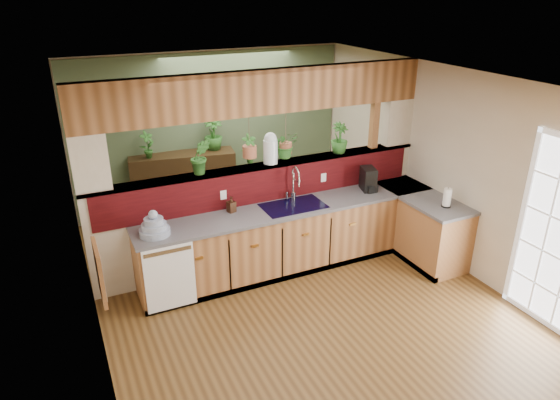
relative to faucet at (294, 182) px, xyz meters
name	(u,v)px	position (x,y,z in m)	size (l,w,h in m)	color
ground	(310,309)	(-0.34, -1.13, -1.16)	(4.60, 7.00, 0.01)	#4E3418
ceiling	(317,89)	(-0.34, -1.13, 1.44)	(4.60, 7.00, 0.01)	brown
wall_back	(212,131)	(-0.34, 2.37, 0.14)	(4.60, 0.02, 2.60)	beige
wall_left	(90,254)	(-2.64, -1.13, 0.14)	(0.02, 7.00, 2.60)	beige
wall_right	(473,177)	(1.96, -1.13, 0.14)	(0.02, 7.00, 2.60)	beige
pass_through_partition	(266,178)	(-0.31, 0.22, 0.03)	(4.60, 0.21, 2.60)	beige
pass_through_ledge	(264,166)	(-0.34, 0.22, 0.21)	(4.60, 0.21, 0.04)	brown
header_beam	(263,92)	(-0.34, 0.22, 1.17)	(4.60, 0.15, 0.55)	brown
sage_backwall	(213,131)	(-0.34, 2.35, 0.14)	(4.55, 0.02, 2.55)	#495F41
countertop	(335,231)	(0.50, -0.26, -0.71)	(4.14, 1.52, 0.90)	brown
dishwasher	(170,277)	(-1.82, -0.47, -0.70)	(0.58, 0.03, 0.82)	white
navy_sink	(293,211)	(-0.09, -0.15, -0.34)	(0.82, 0.50, 0.18)	black
french_door	(559,239)	(1.93, -2.43, -0.11)	(0.06, 1.02, 2.16)	white
framed_print	(100,273)	(-2.61, -1.93, 0.39)	(0.04, 0.35, 0.45)	brown
faucet	(294,182)	(0.00, 0.00, 0.00)	(0.21, 0.21, 0.48)	#B7B7B2
dish_stack	(154,227)	(-1.89, -0.20, -0.16)	(0.35, 0.35, 0.31)	#8895B0
soap_dispenser	(231,204)	(-0.88, 0.01, -0.15)	(0.09, 0.10, 0.21)	#3A2215
coffee_maker	(369,180)	(1.10, -0.11, -0.11)	(0.17, 0.29, 0.32)	black
paper_towel	(447,198)	(1.69, -1.01, -0.14)	(0.12, 0.12, 0.27)	black
glass_jar	(270,148)	(-0.24, 0.22, 0.44)	(0.19, 0.19, 0.41)	silver
ledge_plant_left	(200,157)	(-1.18, 0.22, 0.45)	(0.25, 0.20, 0.45)	#24551D
ledge_plant_right	(339,138)	(0.80, 0.22, 0.44)	(0.24, 0.24, 0.42)	#24551D
hanging_plant_a	(249,140)	(-0.53, 0.22, 0.59)	(0.22, 0.18, 0.54)	brown
hanging_plant_b	(286,134)	(-0.02, 0.22, 0.60)	(0.32, 0.28, 0.55)	brown
shelving_console	(184,186)	(-0.95, 2.12, -0.66)	(1.66, 0.44, 1.11)	black
shelf_plant_a	(148,145)	(-1.47, 2.12, 0.11)	(0.23, 0.15, 0.43)	#24551D
shelf_plant_b	(213,134)	(-0.41, 2.12, 0.16)	(0.29, 0.29, 0.52)	#24551D
floor_plant	(267,192)	(0.30, 1.59, -0.79)	(0.67, 0.58, 0.74)	#24551D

